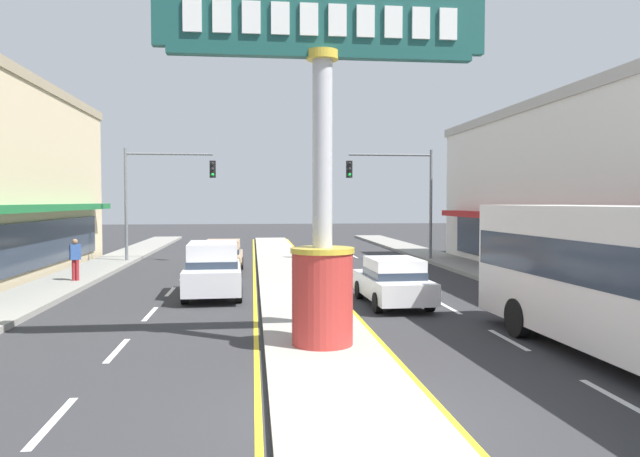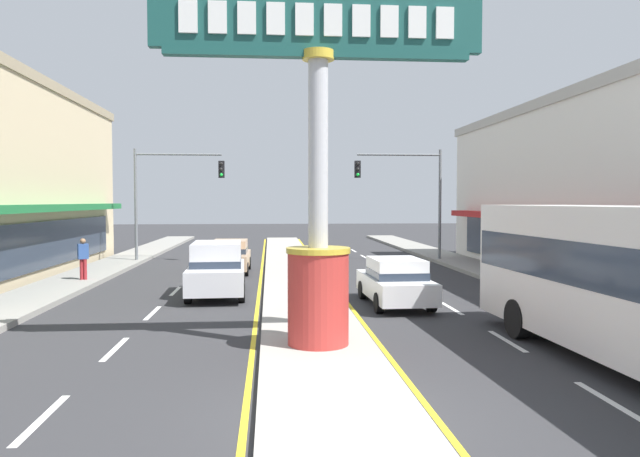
% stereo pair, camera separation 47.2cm
% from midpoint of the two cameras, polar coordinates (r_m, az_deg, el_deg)
% --- Properties ---
extents(ground_plane, '(160.00, 160.00, 0.00)m').
position_cam_midpoint_polar(ground_plane, '(9.71, 1.85, -17.65)').
color(ground_plane, '#303033').
extents(median_strip, '(2.60, 52.00, 0.14)m').
position_cam_midpoint_polar(median_strip, '(27.24, -3.63, -4.33)').
color(median_strip, '#A39E93').
rests_on(median_strip, ground).
extents(sidewalk_left, '(2.40, 60.00, 0.18)m').
position_cam_midpoint_polar(sidewalk_left, '(26.40, -23.62, -4.72)').
color(sidewalk_left, gray).
rests_on(sidewalk_left, ground).
extents(sidewalk_right, '(2.40, 60.00, 0.18)m').
position_cam_midpoint_polar(sidewalk_right, '(27.29, 16.10, -4.37)').
color(sidewalk_right, gray).
rests_on(sidewalk_right, ground).
extents(lane_markings, '(9.34, 52.00, 0.01)m').
position_cam_midpoint_polar(lane_markings, '(25.91, -3.48, -4.84)').
color(lane_markings, silver).
rests_on(lane_markings, ground).
extents(district_sign, '(7.33, 1.44, 7.96)m').
position_cam_midpoint_polar(district_sign, '(13.38, -0.78, 4.92)').
color(district_sign, '#B7332D').
rests_on(district_sign, median_strip).
extents(traffic_light_left_side, '(4.86, 0.46, 6.20)m').
position_cam_midpoint_polar(traffic_light_left_side, '(33.52, -15.43, 4.03)').
color(traffic_light_left_side, slate).
rests_on(traffic_light_left_side, ground).
extents(traffic_light_right_side, '(4.86, 0.46, 6.20)m').
position_cam_midpoint_polar(traffic_light_right_side, '(33.29, 7.22, 4.12)').
color(traffic_light_right_side, slate).
rests_on(traffic_light_right_side, ground).
extents(suv_near_right_lane, '(2.11, 4.67, 1.90)m').
position_cam_midpoint_polar(suv_near_right_lane, '(21.54, -10.77, -3.77)').
color(suv_near_right_lane, silver).
rests_on(suv_near_right_lane, ground).
extents(sedan_far_right_lane, '(1.93, 4.35, 1.53)m').
position_cam_midpoint_polar(sedan_far_right_lane, '(19.55, 6.25, -4.97)').
color(sedan_far_right_lane, white).
rests_on(sedan_far_right_lane, ground).
extents(sedan_mid_left_lane, '(1.87, 4.31, 1.53)m').
position_cam_midpoint_polar(sedan_mid_left_lane, '(28.48, -9.71, -2.61)').
color(sedan_mid_left_lane, tan).
rests_on(sedan_mid_left_lane, ground).
extents(street_bench, '(0.48, 1.60, 0.88)m').
position_cam_midpoint_polar(street_bench, '(19.16, 25.53, -5.78)').
color(street_bench, '#2D4C33').
rests_on(street_bench, sidewalk_right).
extents(pedestrian_near_kerb, '(0.41, 0.45, 1.71)m').
position_cam_midpoint_polar(pedestrian_near_kerb, '(24.13, 21.16, -2.83)').
color(pedestrian_near_kerb, '#2D4C8C').
rests_on(pedestrian_near_kerb, sidewalk_right).
extents(pedestrian_far_side, '(0.46, 0.39, 1.68)m').
position_cam_midpoint_polar(pedestrian_far_side, '(26.02, -22.73, -2.51)').
color(pedestrian_far_side, maroon).
rests_on(pedestrian_far_side, sidewalk_left).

